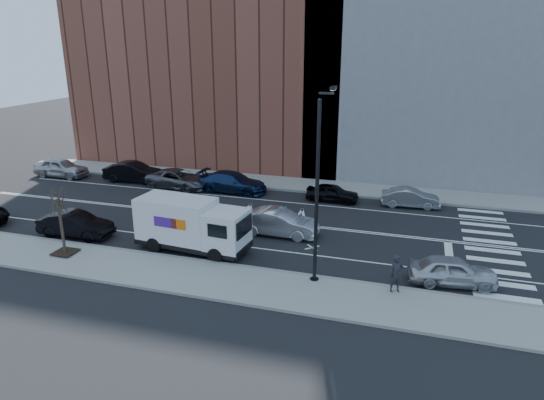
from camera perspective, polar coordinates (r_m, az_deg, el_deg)
The scene contains 22 objects.
ground at distance 32.96m, azimuth -4.25°, elevation -2.15°, with size 120.00×120.00×0.00m, color black.
sidewalk_near at distance 25.61m, azimuth -11.38°, elevation -8.56°, with size 44.00×3.60×0.15m, color gray.
sidewalk_far at distance 40.84m, azimuth 0.16°, elevation 2.08°, with size 44.00×3.60×0.15m, color gray.
curb_near at distance 27.03m, azimuth -9.59°, elevation -6.93°, with size 44.00×0.25×0.17m, color gray.
curb_far at distance 39.19m, azimuth -0.59°, elevation 1.39°, with size 44.00×0.25×0.17m, color gray.
crosswalk at distance 31.33m, azimuth 24.35°, elevation -4.93°, with size 3.00×14.00×0.01m, color white, non-canonical shape.
road_markings at distance 32.96m, azimuth -4.25°, elevation -2.14°, with size 40.00×8.60×0.01m, color white, non-canonical shape.
bldg_brick at distance 48.37m, azimuth -6.93°, elevation 17.61°, with size 26.00×10.00×22.00m, color brown.
bldg_concrete at distance 44.39m, azimuth 18.91°, elevation 19.35°, with size 20.00×10.00×26.00m, color slate.
streetlight at distance 23.17m, azimuth 5.58°, elevation 2.14°, with size 0.44×4.02×9.34m.
street_tree at distance 29.15m, azimuth -23.45°, elevation -3.43°, with size 1.20×1.20×3.75m.
fedex_van at distance 27.82m, azimuth -9.47°, elevation -2.84°, with size 6.73×2.80×3.00m.
far_parked_a at distance 46.54m, azimuth -23.57°, elevation 3.52°, with size 1.95×4.84×1.65m, color #A5A4A9.
far_parked_b at distance 42.79m, azimuth -15.94°, elevation 3.17°, with size 1.76×5.05×1.66m, color black.
far_parked_c at distance 40.11m, azimuth -10.89°, elevation 2.45°, with size 2.51×5.44×1.51m, color #55575D.
far_parked_d at distance 38.47m, azimuth -4.65°, elevation 2.11°, with size 2.24×5.51×1.60m, color #16264E.
far_parked_e at distance 36.36m, azimuth 7.13°, elevation 0.84°, with size 1.56×3.89×1.33m, color black.
far_parked_f at distance 36.30m, azimuth 15.97°, elevation 0.25°, with size 1.43×4.11×1.36m, color #9B9B9F.
driving_sedan at distance 29.84m, azimuth 0.82°, elevation -2.67°, with size 1.71×4.90×1.61m, color silver.
near_parked_rear_a at distance 32.01m, azimuth -22.10°, elevation -2.69°, with size 1.61×4.61×1.52m, color black.
near_parked_front at distance 25.60m, azimuth 20.49°, elevation -7.83°, with size 1.70×4.22×1.44m, color silver.
pedestrian at distance 23.71m, azimuth 14.41°, elevation -8.40°, with size 0.67×0.44×1.84m, color #232429.
Camera 1 is at (11.28, -28.76, 11.50)m, focal length 32.00 mm.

